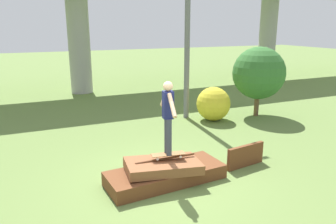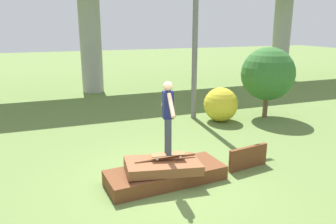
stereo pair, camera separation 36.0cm
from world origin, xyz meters
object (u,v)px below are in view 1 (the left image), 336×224
(bush_yellow_flowering, at_px, (213,104))
(skateboard, at_px, (168,154))
(skater, at_px, (168,113))
(utility_pole, at_px, (188,14))
(tree_behind_left, at_px, (259,73))

(bush_yellow_flowering, bearing_deg, skateboard, -132.51)
(skateboard, distance_m, bush_yellow_flowering, 5.26)
(skater, relative_size, utility_pole, 0.22)
(utility_pole, height_order, tree_behind_left, utility_pole)
(skater, distance_m, bush_yellow_flowering, 5.35)
(utility_pole, relative_size, tree_behind_left, 2.76)
(skateboard, height_order, bush_yellow_flowering, bush_yellow_flowering)
(skater, height_order, tree_behind_left, tree_behind_left)
(skateboard, distance_m, skater, 0.97)
(skateboard, relative_size, skater, 0.48)
(skateboard, relative_size, bush_yellow_flowering, 0.62)
(skateboard, bearing_deg, tree_behind_left, 34.51)
(skateboard, relative_size, tree_behind_left, 0.29)
(tree_behind_left, relative_size, bush_yellow_flowering, 2.13)
(tree_behind_left, xyz_separation_m, bush_yellow_flowering, (-1.90, 0.13, -1.05))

